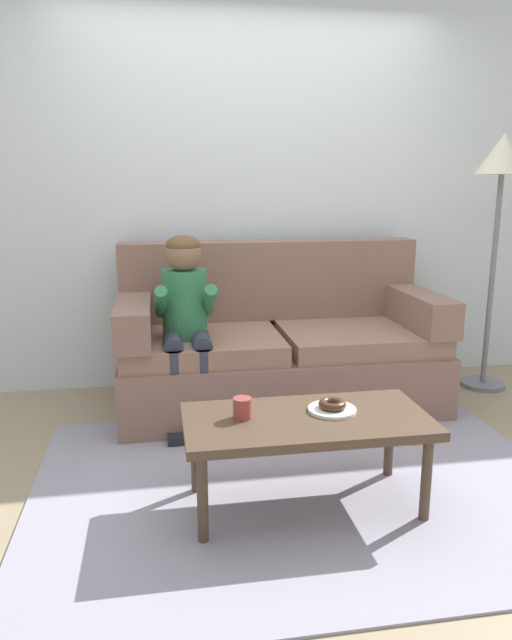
{
  "coord_description": "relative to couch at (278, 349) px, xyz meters",
  "views": [
    {
      "loc": [
        -0.63,
        -2.69,
        1.39
      ],
      "look_at": [
        -0.1,
        0.45,
        0.65
      ],
      "focal_mm": 33.2,
      "sensor_mm": 36.0,
      "label": 1
    }
  ],
  "objects": [
    {
      "name": "couch",
      "position": [
        0.0,
        0.0,
        0.0
      ],
      "size": [
        1.97,
        0.9,
        1.02
      ],
      "color": "#846051",
      "rests_on": "ground"
    },
    {
      "name": "mug",
      "position": [
        -0.41,
        -1.23,
        0.11
      ],
      "size": [
        0.08,
        0.08,
        0.09
      ],
      "primitive_type": "cylinder",
      "color": "#993D38",
      "rests_on": "coffee_table"
    },
    {
      "name": "ground",
      "position": [
        -0.11,
        -0.86,
        -0.36
      ],
      "size": [
        10.0,
        10.0,
        0.0
      ],
      "primitive_type": "plane",
      "color": "#9E896B"
    },
    {
      "name": "area_rug",
      "position": [
        -0.11,
        -1.11,
        -0.35
      ],
      "size": [
        2.48,
        1.83,
        0.01
      ],
      "primitive_type": "cube",
      "color": "#9993A3",
      "rests_on": "ground"
    },
    {
      "name": "toy_controller",
      "position": [
        0.64,
        -0.74,
        -0.33
      ],
      "size": [
        0.23,
        0.09,
        0.05
      ],
      "rotation": [
        0.0,
        0.0,
        0.38
      ],
      "color": "gold",
      "rests_on": "ground"
    },
    {
      "name": "wall_back",
      "position": [
        -0.11,
        0.54,
        1.04
      ],
      "size": [
        8.0,
        0.1,
        2.8
      ],
      "primitive_type": "cube",
      "color": "silver",
      "rests_on": "ground"
    },
    {
      "name": "coffee_table",
      "position": [
        -0.14,
        -1.26,
        0.02
      ],
      "size": [
        1.05,
        0.52,
        0.42
      ],
      "color": "#4C3828",
      "rests_on": "ground"
    },
    {
      "name": "floor_lamp",
      "position": [
        1.48,
        0.07,
        1.05
      ],
      "size": [
        0.34,
        0.34,
        1.7
      ],
      "color": "slate",
      "rests_on": "ground"
    },
    {
      "name": "plate",
      "position": [
        -0.01,
        -1.22,
        0.07
      ],
      "size": [
        0.21,
        0.21,
        0.01
      ],
      "primitive_type": "cylinder",
      "color": "white",
      "rests_on": "coffee_table"
    },
    {
      "name": "donut",
      "position": [
        -0.01,
        -1.22,
        0.09
      ],
      "size": [
        0.14,
        0.14,
        0.04
      ],
      "primitive_type": "torus",
      "rotation": [
        0.0,
        0.0,
        0.17
      ],
      "color": "#422619",
      "rests_on": "plate"
    },
    {
      "name": "person_child",
      "position": [
        -0.59,
        -0.21,
        0.31
      ],
      "size": [
        0.34,
        0.58,
        1.1
      ],
      "color": "#337A4C",
      "rests_on": "ground"
    }
  ]
}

